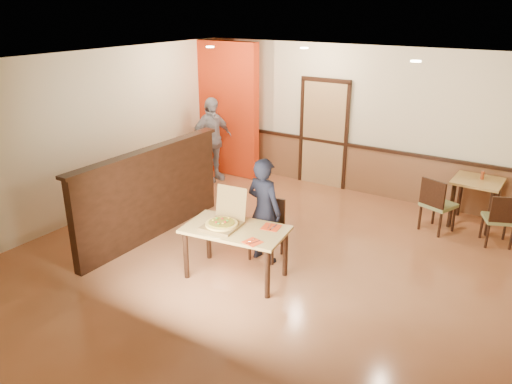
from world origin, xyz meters
TOP-DOWN VIEW (x-y plane):
  - floor at (0.00, 0.00)m, footprint 7.00×7.00m
  - ceiling at (0.00, 0.00)m, footprint 7.00×7.00m
  - wall_back at (0.00, 3.50)m, footprint 7.00×0.00m
  - wall_left at (-3.50, 0.00)m, footprint 0.00×7.00m
  - wainscot_back at (0.00, 3.47)m, footprint 7.00×0.04m
  - chair_rail_back at (0.00, 3.45)m, footprint 7.00×0.06m
  - back_door at (-0.80, 3.46)m, footprint 0.90×0.06m
  - booth_partition at (-2.00, -0.20)m, footprint 0.20×3.10m
  - red_accent_panel at (-2.90, 3.00)m, footprint 1.60×0.20m
  - spot_a at (-2.30, 1.80)m, footprint 0.14×0.14m
  - spot_b at (-0.80, 2.50)m, footprint 0.14×0.14m
  - spot_c at (1.40, 1.50)m, footprint 0.14×0.14m
  - main_table at (-0.16, -0.53)m, footprint 1.45×0.96m
  - diner_chair at (-0.12, 0.22)m, footprint 0.48×0.48m
  - side_chair_left at (1.73, 2.39)m, footprint 0.58×0.58m
  - side_chair_right at (2.68, 2.39)m, footprint 0.55×0.55m
  - side_table at (2.21, 3.00)m, footprint 0.76×0.76m
  - diner at (-0.10, 0.08)m, footprint 0.61×0.44m
  - passerby at (-2.85, 2.45)m, footprint 0.70×1.10m
  - pizza_box at (-0.33, -0.56)m, footprint 0.51×0.58m
  - pizza at (-0.33, -0.61)m, footprint 0.56×0.56m
  - napkin_near at (0.26, -0.76)m, footprint 0.24×0.24m
  - napkin_far at (0.23, -0.26)m, footprint 0.27×0.27m
  - condiment at (2.25, 3.08)m, footprint 0.05×0.05m

SIDE VIEW (x-z plane):
  - floor at x=0.00m, z-range 0.00..0.00m
  - wainscot_back at x=0.00m, z-range 0.00..0.90m
  - side_chair_right at x=2.68m, z-range 0.04..0.89m
  - diner_chair at x=-0.12m, z-range 0.04..0.91m
  - side_chair_left at x=1.73m, z-range 0.04..0.96m
  - main_table at x=-0.16m, z-range 0.25..0.98m
  - side_table at x=2.21m, z-range 0.22..1.02m
  - napkin_near at x=0.26m, z-range 0.72..0.73m
  - napkin_far at x=0.23m, z-range 0.72..0.73m
  - booth_partition at x=-2.00m, z-range 0.01..1.46m
  - diner at x=-0.10m, z-range 0.00..1.54m
  - pizza at x=-0.33m, z-range 0.76..0.79m
  - pizza_box at x=-0.33m, z-range 0.55..1.03m
  - condiment at x=2.25m, z-range 0.80..0.94m
  - passerby at x=-2.85m, z-range 0.00..1.74m
  - chair_rail_back at x=0.00m, z-range 0.89..0.95m
  - back_door at x=-0.80m, z-range 0.00..2.10m
  - red_accent_panel at x=-2.90m, z-range 0.01..2.79m
  - wall_back at x=0.00m, z-range -2.10..4.90m
  - wall_left at x=-3.50m, z-range -2.10..4.90m
  - spot_a at x=-2.30m, z-range 2.77..2.79m
  - spot_b at x=-0.80m, z-range 2.77..2.79m
  - spot_c at x=1.40m, z-range 2.77..2.79m
  - ceiling at x=0.00m, z-range 2.80..2.80m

